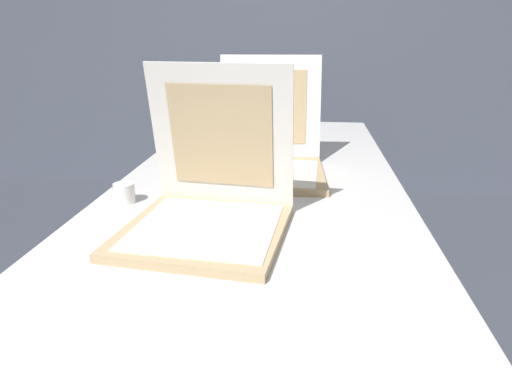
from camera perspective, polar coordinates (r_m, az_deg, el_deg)
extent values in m
cube|color=slate|center=(3.52, 4.26, 21.30)|extent=(10.00, 0.10, 2.60)
cube|color=silver|center=(1.42, 0.01, -0.39)|extent=(0.94, 2.40, 0.03)
cylinder|color=#38383D|center=(2.66, -5.88, 0.92)|extent=(0.04, 0.04, 0.69)
cylinder|color=#38383D|center=(2.61, 11.58, 0.28)|extent=(0.04, 0.04, 0.69)
cube|color=tan|center=(1.11, -6.68, -4.99)|extent=(0.43, 0.43, 0.02)
cube|color=silver|center=(1.11, -6.43, -4.36)|extent=(0.37, 0.37, 0.00)
cube|color=white|center=(1.20, -4.48, 7.10)|extent=(0.39, 0.11, 0.38)
cube|color=tan|center=(1.19, -4.53, 7.08)|extent=(0.28, 0.07, 0.28)
cube|color=tan|center=(1.55, 1.49, 2.30)|extent=(0.41, 0.41, 0.02)
cube|color=silver|center=(1.54, 1.82, 2.65)|extent=(0.33, 0.33, 0.00)
cube|color=white|center=(1.74, 1.81, 10.94)|extent=(0.39, 0.13, 0.37)
cube|color=tan|center=(1.73, 1.79, 10.85)|extent=(0.28, 0.09, 0.27)
cube|color=#E0B266|center=(1.53, -0.30, 2.83)|extent=(0.11, 0.15, 0.01)
cube|color=tan|center=(1.59, 0.53, 3.62)|extent=(0.09, 0.04, 0.02)
sphere|color=red|center=(1.54, -0.88, 3.28)|extent=(0.02, 0.02, 0.02)
sphere|color=orange|center=(1.51, -0.79, 3.01)|extent=(0.02, 0.02, 0.02)
cylinder|color=white|center=(1.82, -6.70, 5.45)|extent=(0.06, 0.06, 0.06)
cylinder|color=white|center=(1.36, -16.50, -0.12)|extent=(0.06, 0.06, 0.06)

